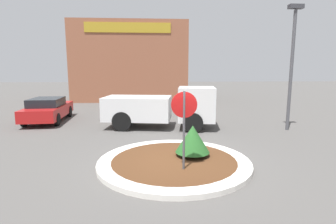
# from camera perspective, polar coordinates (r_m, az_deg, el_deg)

# --- Properties ---
(ground_plane) EXTENTS (120.00, 120.00, 0.00)m
(ground_plane) POSITION_cam_1_polar(r_m,az_deg,el_deg) (8.77, 1.31, -11.28)
(ground_plane) COLOR #514F4C
(traffic_island) EXTENTS (4.97, 4.97, 0.15)m
(traffic_island) POSITION_cam_1_polar(r_m,az_deg,el_deg) (8.74, 1.31, -10.81)
(traffic_island) COLOR silver
(traffic_island) RESTS_ON ground_plane
(stop_sign) EXTENTS (0.75, 0.07, 2.47)m
(stop_sign) POSITION_cam_1_polar(r_m,az_deg,el_deg) (7.55, 3.52, -1.05)
(stop_sign) COLOR #4C4C51
(stop_sign) RESTS_ON ground_plane
(island_shrub) EXTENTS (1.17, 1.17, 1.05)m
(island_shrub) POSITION_cam_1_polar(r_m,az_deg,el_deg) (8.97, 5.38, -5.85)
(island_shrub) COLOR brown
(island_shrub) RESTS_ON traffic_island
(utility_truck) EXTENTS (6.00, 2.89, 2.18)m
(utility_truck) POSITION_cam_1_polar(r_m,az_deg,el_deg) (13.83, -1.29, 1.11)
(utility_truck) COLOR silver
(utility_truck) RESTS_ON ground_plane
(storefront_building) EXTENTS (11.11, 6.07, 7.65)m
(storefront_building) POSITION_cam_1_polar(r_m,az_deg,el_deg) (27.81, -8.06, 10.65)
(storefront_building) COLOR #93563D
(storefront_building) RESTS_ON ground_plane
(parked_sedan_red) EXTENTS (2.18, 4.76, 1.42)m
(parked_sedan_red) POSITION_cam_1_polar(r_m,az_deg,el_deg) (17.20, -24.64, 0.55)
(parked_sedan_red) COLOR #B21919
(parked_sedan_red) RESTS_ON ground_plane
(light_pole) EXTENTS (0.70, 0.30, 6.17)m
(light_pole) POSITION_cam_1_polar(r_m,az_deg,el_deg) (14.58, 25.41, 10.54)
(light_pole) COLOR #4C4C51
(light_pole) RESTS_ON ground_plane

